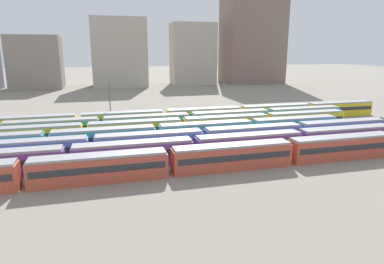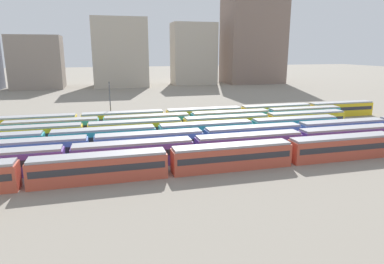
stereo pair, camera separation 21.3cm
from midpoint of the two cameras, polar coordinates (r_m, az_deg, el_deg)
ground_plane at (r=63.80m, az=-25.78°, el=-3.36°), size 600.00×600.00×0.00m
train_track_0 at (r=54.54m, az=16.15°, el=-3.16°), size 112.50×3.06×3.75m
train_track_1 at (r=56.92m, az=9.64°, el=-2.10°), size 93.60×3.06×3.75m
train_track_2 at (r=62.78m, az=10.33°, el=-0.64°), size 93.60×3.06×3.75m
train_track_3 at (r=62.76m, az=-5.76°, el=-0.49°), size 74.70×3.06×3.75m
train_track_4 at (r=68.86m, az=-1.51°, el=0.85°), size 74.70×3.06×3.75m
train_track_5 at (r=74.49m, az=-0.23°, el=1.84°), size 74.70×3.06×3.75m
train_track_6 at (r=80.69m, az=2.14°, el=2.75°), size 93.60×3.06×3.75m
catenary_pole_1 at (r=79.78m, az=-13.52°, el=4.97°), size 0.24×3.20×10.16m
distant_building_1 at (r=170.04m, az=-24.56°, el=10.62°), size 21.86×17.51×23.35m
distant_building_2 at (r=168.02m, az=-12.05°, el=12.90°), size 24.83×20.46×31.45m
distant_building_3 at (r=173.86m, az=0.31°, el=12.97°), size 21.52×12.81×30.02m
distant_building_4 at (r=184.94m, az=10.28°, el=15.42°), size 29.79×20.34×46.91m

